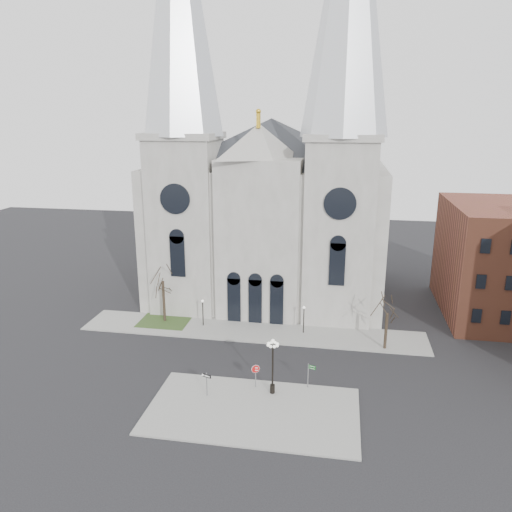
% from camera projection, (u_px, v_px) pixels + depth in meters
% --- Properties ---
extents(ground, '(160.00, 160.00, 0.00)m').
position_uv_depth(ground, '(231.00, 379.00, 47.90)').
color(ground, black).
rests_on(ground, ground).
extents(sidewalk_near, '(18.00, 10.00, 0.14)m').
position_uv_depth(sidewalk_near, '(253.00, 411.00, 42.65)').
color(sidewalk_near, gray).
rests_on(sidewalk_near, ground).
extents(sidewalk_far, '(40.00, 6.00, 0.14)m').
position_uv_depth(sidewalk_far, '(252.00, 331.00, 58.31)').
color(sidewalk_far, gray).
rests_on(sidewalk_far, ground).
extents(grass_patch, '(6.00, 5.00, 0.18)m').
position_uv_depth(grass_patch, '(165.00, 321.00, 61.06)').
color(grass_patch, '#2C441D').
rests_on(grass_patch, ground).
extents(cathedral, '(33.00, 26.66, 54.00)m').
position_uv_depth(cathedral, '(268.00, 163.00, 64.51)').
color(cathedral, gray).
rests_on(cathedral, ground).
extents(bg_building_brick, '(14.00, 18.00, 14.00)m').
position_uv_depth(bg_building_brick, '(505.00, 261.00, 61.89)').
color(bg_building_brick, brown).
rests_on(bg_building_brick, ground).
extents(tree_left, '(3.20, 3.20, 7.50)m').
position_uv_depth(tree_left, '(163.00, 279.00, 59.56)').
color(tree_left, black).
rests_on(tree_left, ground).
extents(tree_right, '(3.20, 3.20, 6.00)m').
position_uv_depth(tree_right, '(388.00, 311.00, 52.74)').
color(tree_right, black).
rests_on(tree_right, ground).
extents(ped_lamp_left, '(0.32, 0.32, 3.26)m').
position_uv_depth(ped_lamp_left, '(203.00, 308.00, 59.15)').
color(ped_lamp_left, black).
rests_on(ped_lamp_left, sidewalk_far).
extents(ped_lamp_right, '(0.32, 0.32, 3.26)m').
position_uv_depth(ped_lamp_right, '(304.00, 315.00, 57.17)').
color(ped_lamp_right, black).
rests_on(ped_lamp_right, sidewalk_far).
extents(stop_sign, '(0.82, 0.09, 2.28)m').
position_uv_depth(stop_sign, '(256.00, 371.00, 45.77)').
color(stop_sign, slate).
rests_on(stop_sign, sidewalk_near).
extents(globe_lamp, '(1.52, 1.52, 5.31)m').
position_uv_depth(globe_lamp, '(273.00, 359.00, 44.34)').
color(globe_lamp, black).
rests_on(globe_lamp, sidewalk_near).
extents(one_way_sign, '(0.94, 0.37, 2.24)m').
position_uv_depth(one_way_sign, '(207.00, 380.00, 44.44)').
color(one_way_sign, slate).
rests_on(one_way_sign, sidewalk_near).
extents(street_name_sign, '(0.75, 0.27, 2.42)m').
position_uv_depth(street_name_sign, '(309.00, 374.00, 45.75)').
color(street_name_sign, slate).
rests_on(street_name_sign, sidewalk_near).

